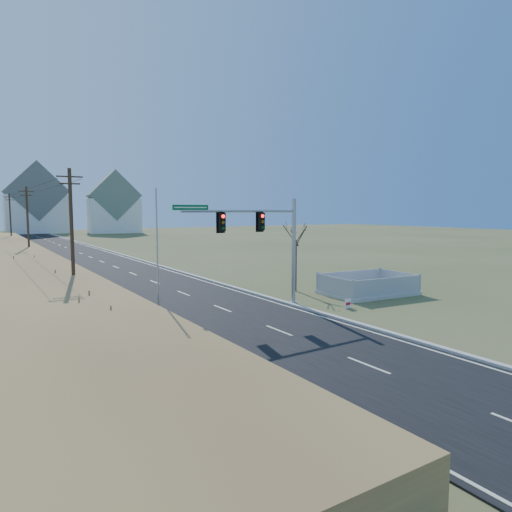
{
  "coord_description": "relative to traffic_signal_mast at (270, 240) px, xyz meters",
  "views": [
    {
      "loc": [
        -12.67,
        -20.13,
        5.99
      ],
      "look_at": [
        1.01,
        1.77,
        3.4
      ],
      "focal_mm": 32.0,
      "sensor_mm": 36.0,
      "label": 1
    }
  ],
  "objects": [
    {
      "name": "ground",
      "position": [
        -2.66,
        -2.8,
        -4.17
      ],
      "size": [
        260.0,
        260.0,
        0.0
      ],
      "primitive_type": "plane",
      "color": "#424B24",
      "rests_on": "ground"
    },
    {
      "name": "road",
      "position": [
        -2.66,
        47.2,
        -4.14
      ],
      "size": [
        8.0,
        180.0,
        0.06
      ],
      "primitive_type": "cube",
      "color": "black",
      "rests_on": "ground"
    },
    {
      "name": "curb",
      "position": [
        1.49,
        47.2,
        -4.08
      ],
      "size": [
        0.3,
        180.0,
        0.18
      ],
      "primitive_type": "cube",
      "color": "#B2AFA8",
      "rests_on": "ground"
    },
    {
      "name": "utility_pole_near",
      "position": [
        -9.16,
        12.2,
        0.51
      ],
      "size": [
        1.8,
        0.26,
        9.0
      ],
      "color": "#422D1E",
      "rests_on": "ground"
    },
    {
      "name": "utility_pole_mid",
      "position": [
        -9.16,
        42.2,
        0.51
      ],
      "size": [
        1.8,
        0.26,
        9.0
      ],
      "color": "#422D1E",
      "rests_on": "ground"
    },
    {
      "name": "utility_pole_far",
      "position": [
        -9.16,
        72.2,
        0.51
      ],
      "size": [
        1.8,
        0.26,
        9.0
      ],
      "color": "#422D1E",
      "rests_on": "ground"
    },
    {
      "name": "condo_n",
      "position": [
        -0.66,
        109.2,
        3.44
      ],
      "size": [
        15.27,
        10.2,
        18.54
      ],
      "color": "white",
      "rests_on": "ground"
    },
    {
      "name": "condo_ne",
      "position": [
        17.34,
        101.2,
        2.66
      ],
      "size": [
        14.12,
        10.51,
        16.52
      ],
      "rotation": [
        0.0,
        0.0,
        -0.1
      ],
      "color": "white",
      "rests_on": "ground"
    },
    {
      "name": "traffic_signal_mast",
      "position": [
        0.0,
        0.0,
        0.0
      ],
      "size": [
        8.45,
        0.62,
        6.72
      ],
      "rotation": [
        0.0,
        0.0,
        0.03
      ],
      "color": "#9EA0A5",
      "rests_on": "ground"
    },
    {
      "name": "fence_enclosure",
      "position": [
        8.62,
        0.23,
        -3.89
      ],
      "size": [
        6.57,
        4.73,
        1.43
      ],
      "rotation": [
        0.0,
        0.0,
        -0.07
      ],
      "color": "#B7B5AD",
      "rests_on": "ground"
    },
    {
      "name": "open_sign",
      "position": [
        3.99,
        -2.62,
        -3.87
      ],
      "size": [
        0.46,
        0.08,
        0.57
      ],
      "rotation": [
        0.0,
        0.0,
        0.04
      ],
      "color": "white",
      "rests_on": "ground"
    },
    {
      "name": "flagpole",
      "position": [
        -6.96,
        0.44,
        -1.31
      ],
      "size": [
        0.32,
        0.32,
        7.18
      ],
      "color": "#B7B5AD",
      "rests_on": "ground"
    },
    {
      "name": "bare_tree",
      "position": [
        4.97,
        3.99,
        0.13
      ],
      "size": [
        2.01,
        2.01,
        5.34
      ],
      "color": "#4C3F33",
      "rests_on": "ground"
    }
  ]
}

